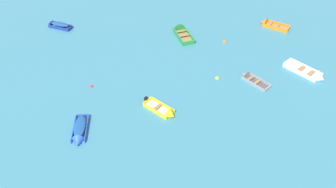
% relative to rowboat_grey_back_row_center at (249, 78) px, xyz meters
% --- Properties ---
extents(rowboat_grey_back_row_center, '(3.06, 3.34, 1.09)m').
position_rel_rowboat_grey_back_row_center_xyz_m(rowboat_grey_back_row_center, '(0.00, 0.00, 0.00)').
color(rowboat_grey_back_row_center, '#4C4C51').
rests_on(rowboat_grey_back_row_center, ground_plane).
extents(rowboat_green_midfield_left, '(2.66, 4.49, 1.41)m').
position_rel_rowboat_grey_back_row_center_xyz_m(rowboat_green_midfield_left, '(-6.72, 9.49, 0.08)').
color(rowboat_green_midfield_left, '#99754C').
rests_on(rowboat_green_midfield_left, ground_plane).
extents(rowboat_blue_center, '(1.33, 3.73, 1.10)m').
position_rel_rowboat_grey_back_row_center_xyz_m(rowboat_blue_center, '(-16.53, -7.52, 0.13)').
color(rowboat_blue_center, gray).
rests_on(rowboat_blue_center, ground_plane).
extents(rowboat_orange_near_left, '(3.85, 3.09, 1.25)m').
position_rel_rowboat_grey_back_row_center_xyz_m(rowboat_orange_near_left, '(4.90, 11.00, 0.05)').
color(rowboat_orange_near_left, '#99754C').
rests_on(rowboat_orange_near_left, ground_plane).
extents(rowboat_deep_blue_near_camera, '(3.56, 2.27, 0.97)m').
position_rel_rowboat_grey_back_row_center_xyz_m(rowboat_deep_blue_near_camera, '(-22.66, 11.37, 0.16)').
color(rowboat_deep_blue_near_camera, gray).
rests_on(rowboat_deep_blue_near_camera, ground_plane).
extents(rowboat_white_near_right, '(4.04, 4.31, 1.42)m').
position_rel_rowboat_grey_back_row_center_xyz_m(rowboat_white_near_right, '(6.90, 0.16, 0.05)').
color(rowboat_white_near_right, beige).
rests_on(rowboat_white_near_right, ground_plane).
extents(rowboat_yellow_outer_right, '(3.33, 3.12, 1.13)m').
position_rel_rowboat_grey_back_row_center_xyz_m(rowboat_yellow_outer_right, '(-8.95, -5.01, 0.04)').
color(rowboat_yellow_outer_right, beige).
rests_on(rowboat_yellow_outer_right, ground_plane).
extents(mooring_buoy_far_field, '(0.42, 0.42, 0.42)m').
position_rel_rowboat_grey_back_row_center_xyz_m(mooring_buoy_far_field, '(-3.32, 0.14, -0.15)').
color(mooring_buoy_far_field, yellow).
rests_on(mooring_buoy_far_field, ground_plane).
extents(mooring_buoy_between_boats_left, '(0.39, 0.39, 0.39)m').
position_rel_rowboat_grey_back_row_center_xyz_m(mooring_buoy_between_boats_left, '(-16.48, -0.91, -0.15)').
color(mooring_buoy_between_boats_left, red).
rests_on(mooring_buoy_between_boats_left, ground_plane).
extents(mooring_buoy_central, '(0.47, 0.47, 0.47)m').
position_rel_rowboat_grey_back_row_center_xyz_m(mooring_buoy_central, '(-1.48, 7.16, -0.15)').
color(mooring_buoy_central, orange).
rests_on(mooring_buoy_central, ground_plane).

